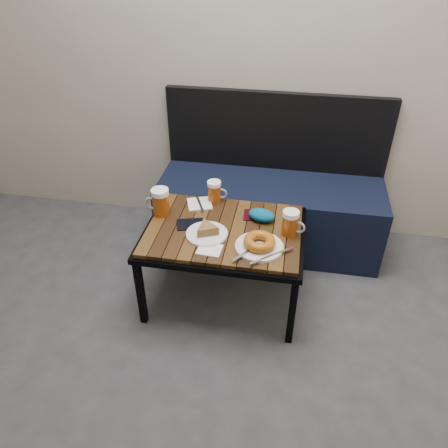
% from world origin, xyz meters
% --- Properties ---
extents(bench, '(1.40, 0.50, 0.95)m').
position_xyz_m(bench, '(0.20, 1.76, 0.27)').
color(bench, black).
rests_on(bench, ground).
extents(cafe_table, '(0.84, 0.62, 0.47)m').
position_xyz_m(cafe_table, '(-0.00, 1.20, 0.43)').
color(cafe_table, black).
rests_on(cafe_table, ground).
extents(beer_mug_left, '(0.14, 0.09, 0.15)m').
position_xyz_m(beer_mug_left, '(-0.37, 1.27, 0.55)').
color(beer_mug_left, '#8C3B0B').
rests_on(beer_mug_left, cafe_table).
extents(beer_mug_centre, '(0.11, 0.08, 0.12)m').
position_xyz_m(beer_mug_centre, '(-0.10, 1.46, 0.53)').
color(beer_mug_centre, '#8C3B0B').
rests_on(beer_mug_centre, cafe_table).
extents(beer_mug_right, '(0.13, 0.10, 0.14)m').
position_xyz_m(beer_mug_right, '(0.34, 1.21, 0.54)').
color(beer_mug_right, '#8C3B0B').
rests_on(beer_mug_right, cafe_table).
extents(plate_pie, '(0.21, 0.21, 0.06)m').
position_xyz_m(plate_pie, '(-0.08, 1.12, 0.50)').
color(plate_pie, white).
rests_on(plate_pie, cafe_table).
extents(plate_bagel, '(0.29, 0.27, 0.07)m').
position_xyz_m(plate_bagel, '(0.20, 1.06, 0.50)').
color(plate_bagel, white).
rests_on(plate_bagel, cafe_table).
extents(napkin_left, '(0.17, 0.17, 0.01)m').
position_xyz_m(napkin_left, '(-0.18, 1.40, 0.48)').
color(napkin_left, white).
rests_on(napkin_left, cafe_table).
extents(napkin_right, '(0.12, 0.11, 0.01)m').
position_xyz_m(napkin_right, '(-0.04, 1.00, 0.48)').
color(napkin_right, white).
rests_on(napkin_right, cafe_table).
extents(passport_navy, '(0.16, 0.14, 0.01)m').
position_xyz_m(passport_navy, '(-0.18, 1.20, 0.48)').
color(passport_navy, black).
rests_on(passport_navy, cafe_table).
extents(passport_burgundy, '(0.08, 0.11, 0.01)m').
position_xyz_m(passport_burgundy, '(0.12, 1.34, 0.47)').
color(passport_burgundy, black).
rests_on(passport_burgundy, cafe_table).
extents(knit_pouch, '(0.16, 0.13, 0.06)m').
position_xyz_m(knit_pouch, '(0.18, 1.31, 0.50)').
color(knit_pouch, navy).
rests_on(knit_pouch, cafe_table).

